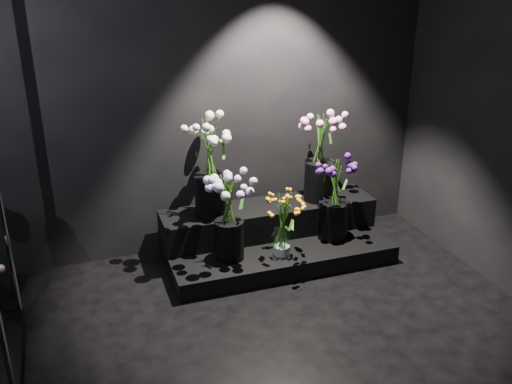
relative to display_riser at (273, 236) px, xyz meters
name	(u,v)px	position (x,y,z in m)	size (l,w,h in m)	color
wall_back	(193,86)	(-0.55, 0.36, 1.23)	(4.00, 4.00, 0.00)	black
display_riser	(273,236)	(0.00, 0.00, 0.00)	(1.83, 0.81, 0.41)	black
bouquet_orange_bells	(282,224)	(-0.04, -0.31, 0.26)	(0.29, 0.29, 0.53)	white
bouquet_lilac	(229,210)	(-0.45, -0.22, 0.40)	(0.42, 0.42, 0.69)	black
bouquet_purple	(334,195)	(0.47, -0.16, 0.37)	(0.34, 0.34, 0.69)	black
bouquet_cream_roses	(210,162)	(-0.51, 0.07, 0.70)	(0.47, 0.47, 0.80)	black
bouquet_pink_roses	(320,152)	(0.44, 0.09, 0.67)	(0.43, 0.43, 0.77)	black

